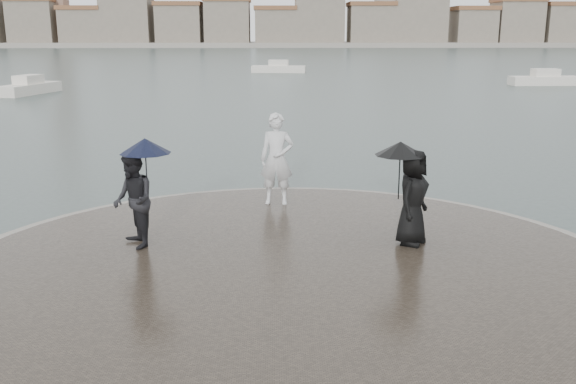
{
  "coord_description": "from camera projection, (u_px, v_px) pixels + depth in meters",
  "views": [
    {
      "loc": [
        -0.23,
        -6.5,
        4.32
      ],
      "look_at": [
        0.0,
        4.8,
        1.45
      ],
      "focal_mm": 40.0,
      "sensor_mm": 36.0,
      "label": 1
    }
  ],
  "objects": [
    {
      "name": "kerb_ring",
      "position": [
        290.0,
        286.0,
        10.71
      ],
      "size": [
        12.5,
        12.5,
        0.32
      ],
      "primitive_type": "cylinder",
      "color": "gray",
      "rests_on": "ground"
    },
    {
      "name": "quay_tip",
      "position": [
        290.0,
        285.0,
        10.71
      ],
      "size": [
        11.9,
        11.9,
        0.36
      ],
      "primitive_type": "cylinder",
      "color": "#2D261E",
      "rests_on": "ground"
    },
    {
      "name": "statue",
      "position": [
        277.0,
        159.0,
        14.78
      ],
      "size": [
        0.82,
        0.58,
        2.12
      ],
      "primitive_type": "imported",
      "rotation": [
        0.0,
        0.0,
        -0.1
      ],
      "color": "silver",
      "rests_on": "quay_tip"
    },
    {
      "name": "visitor_left",
      "position": [
        136.0,
        190.0,
        11.8
      ],
      "size": [
        1.22,
        1.11,
        2.04
      ],
      "color": "black",
      "rests_on": "quay_tip"
    },
    {
      "name": "visitor_right",
      "position": [
        410.0,
        187.0,
        11.98
      ],
      "size": [
        1.21,
        1.11,
        1.95
      ],
      "color": "black",
      "rests_on": "quay_tip"
    },
    {
      "name": "far_skyline",
      "position": [
        251.0,
        24.0,
        161.59
      ],
      "size": [
        260.0,
        20.0,
        37.0
      ],
      "color": "gray",
      "rests_on": "ground"
    },
    {
      "name": "boats",
      "position": [
        295.0,
        78.0,
        53.86
      ],
      "size": [
        42.78,
        26.3,
        1.5
      ],
      "color": "silver",
      "rests_on": "ground"
    }
  ]
}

